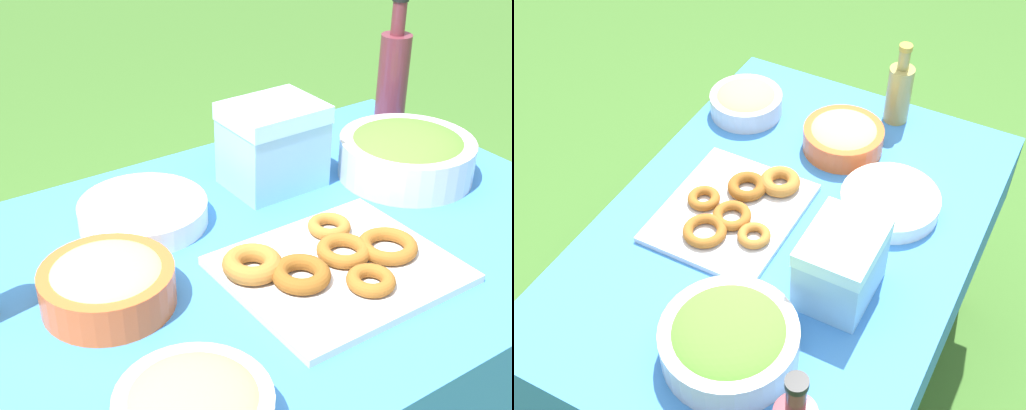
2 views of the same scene
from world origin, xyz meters
TOP-DOWN VIEW (x-y plane):
  - ground_plane at (0.00, 0.00)m, footprint 14.00×14.00m
  - picnic_table at (0.00, 0.00)m, footprint 1.31×0.92m
  - salad_bowl at (0.39, 0.06)m, footprint 0.30×0.30m
  - pasta_bowl at (-0.36, -0.00)m, footprint 0.23×0.23m
  - donut_platter at (0.01, -0.14)m, footprint 0.41×0.34m
  - plate_stack at (-0.19, 0.21)m, footprint 0.26×0.26m
  - olive_oil_bottle at (-0.56, 0.09)m, footprint 0.07×0.07m
  - bread_bowl at (-0.38, -0.33)m, footprint 0.22×0.22m
  - cooler_box at (0.12, 0.20)m, footprint 0.20×0.16m

SIDE VIEW (x-z plane):
  - ground_plane at x=0.00m, z-range 0.00..0.00m
  - picnic_table at x=0.00m, z-range 0.27..1.01m
  - donut_platter at x=0.01m, z-range 0.73..0.78m
  - plate_stack at x=-0.19m, z-range 0.74..0.79m
  - bread_bowl at x=-0.38m, z-range 0.74..0.82m
  - pasta_bowl at x=-0.36m, z-range 0.74..0.83m
  - salad_bowl at x=0.39m, z-range 0.74..0.85m
  - cooler_box at x=0.12m, z-range 0.74..0.93m
  - olive_oil_bottle at x=-0.56m, z-range 0.71..0.97m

